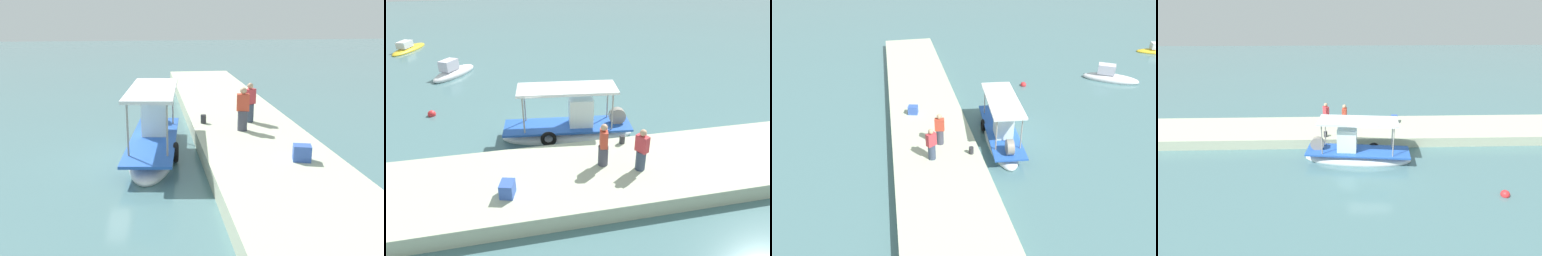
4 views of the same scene
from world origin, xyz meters
TOP-DOWN VIEW (x-y plane):
  - ground_plane at (0.00, 0.00)m, footprint 120.00×120.00m
  - dock_quay at (0.00, -4.40)m, footprint 36.00×4.38m
  - main_fishing_boat at (0.78, -0.56)m, footprint 6.42×2.37m
  - fisherman_near_bollard at (1.40, -4.09)m, footprint 0.45×0.53m
  - fisherman_by_crate at (2.69, -4.69)m, footprint 0.51×0.54m
  - mooring_bollard at (2.66, -2.70)m, footprint 0.24×0.24m
  - cargo_crate at (-2.23, -5.21)m, footprint 0.58×0.66m
  - marker_buoy at (-6.23, 3.38)m, footprint 0.43×0.43m

SIDE VIEW (x-z plane):
  - ground_plane at x=0.00m, z-range 0.00..0.00m
  - marker_buoy at x=-6.23m, z-range -0.13..0.30m
  - dock_quay at x=0.00m, z-range 0.00..0.64m
  - main_fishing_boat at x=0.78m, z-range -0.99..1.91m
  - mooring_bollard at x=2.66m, z-range 0.64..1.00m
  - cargo_crate at x=-2.23m, z-range 0.64..1.15m
  - fisherman_by_crate at x=2.69m, z-range 0.56..2.24m
  - fisherman_near_bollard at x=1.40m, z-range 0.55..2.30m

